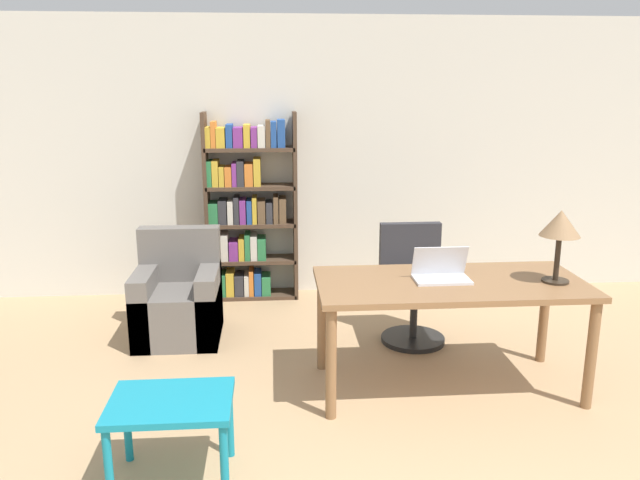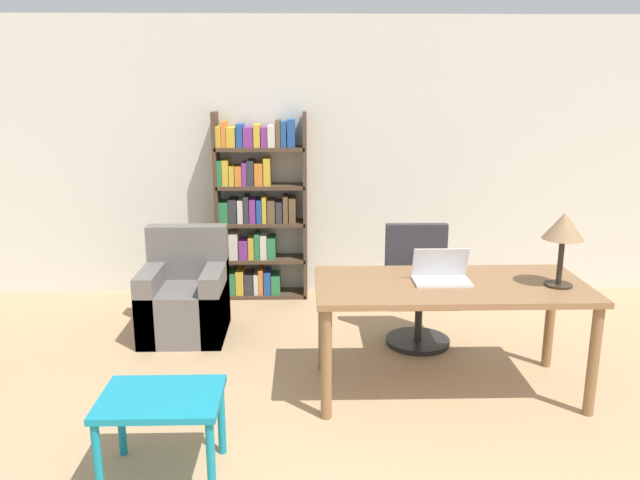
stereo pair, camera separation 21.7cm
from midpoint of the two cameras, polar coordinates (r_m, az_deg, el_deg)
name	(u,v)px [view 2 (the right image)]	position (r m, az deg, el deg)	size (l,w,h in m)	color
wall_back	(349,159)	(6.21, 3.69, 7.44)	(8.00, 0.06, 2.70)	silver
desk	(450,296)	(4.30, 13.24, -5.06)	(1.80, 0.84, 0.78)	olive
laptop	(441,274)	(4.26, 12.46, -3.10)	(0.37, 0.23, 0.23)	silver
table_lamp	(564,229)	(4.33, 22.73, 0.91)	(0.26, 0.26, 0.49)	#2D2319
office_chair	(418,289)	(5.16, 10.15, -4.46)	(0.53, 0.53, 0.95)	black
side_table_blue	(161,408)	(3.48, -12.53, -14.80)	(0.64, 0.48, 0.47)	teal
armchair	(185,300)	(5.35, -11.09, -5.40)	(0.68, 0.68, 0.89)	#66605B
bookshelf	(256,210)	(6.08, -4.86, 2.72)	(0.88, 0.28, 1.81)	#4C3828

